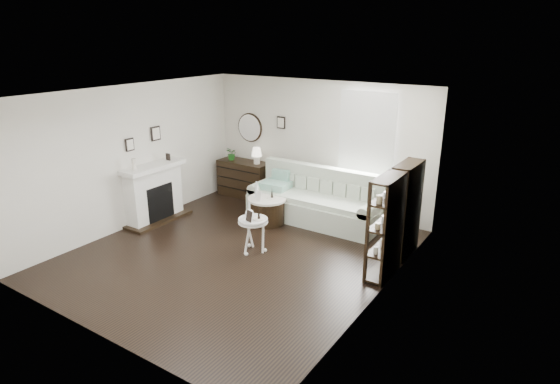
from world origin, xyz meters
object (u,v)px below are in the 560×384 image
Objects in this scene: sofa at (316,203)px; drum_table at (267,210)px; dresser at (244,179)px; pedestal_table at (253,221)px.

drum_table is (-0.72, -0.68, -0.08)m from sofa.
dresser is 1.63× the size of drum_table.
dresser is at bearing 130.29° from pedestal_table.
dresser is 2.97m from pedestal_table.
sofa is 1.90m from pedestal_table.
dresser is at bearing 142.10° from drum_table.
sofa is 2.13m from dresser.
sofa is 0.99m from drum_table.
drum_table is (1.37, -1.07, -0.14)m from dresser.
sofa is 2.19× the size of dresser.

